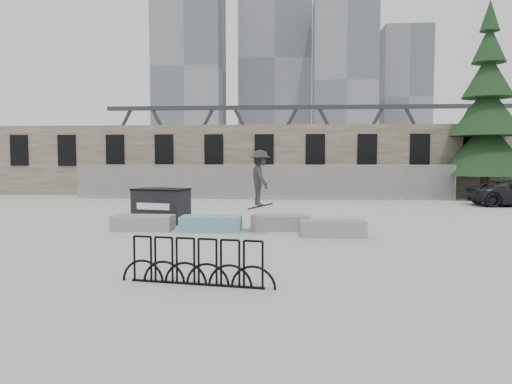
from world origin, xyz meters
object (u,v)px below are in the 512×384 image
planter_offset (333,228)px  spruce_tree (487,122)px  bike_rack (196,263)px  planter_far_left (143,222)px  dumpster (161,205)px  skateboarder (260,178)px  planter_center_left (211,223)px  planter_center_right (281,222)px

planter_offset → spruce_tree: size_ratio=0.17×
bike_rack → planter_offset: bearing=63.2°
planter_far_left → planter_offset: bearing=-7.9°
dumpster → planter_offset: bearing=-9.6°
planter_offset → skateboarder: 2.74m
planter_offset → bike_rack: (-3.11, -6.15, 0.16)m
planter_center_left → bike_rack: bearing=-83.1°
spruce_tree → planter_offset: bearing=-124.5°
planter_far_left → skateboarder: size_ratio=1.07×
planter_center_right → dumpster: bearing=161.0°
planter_center_left → planter_offset: size_ratio=1.00×
planter_center_right → spruce_tree: bearing=48.9°
planter_center_left → spruce_tree: (14.01, 13.84, 4.25)m
bike_rack → spruce_tree: size_ratio=0.27×
planter_center_right → dumpster: (-4.52, 1.56, 0.38)m
planter_far_left → bike_rack: 7.69m
skateboarder → dumpster: bearing=34.8°
planter_center_right → bike_rack: 7.53m
planter_offset → bike_rack: size_ratio=0.64×
planter_far_left → planter_center_left: size_ratio=1.00×
planter_center_right → spruce_tree: (11.69, 13.40, 4.25)m
dumpster → skateboarder: bearing=-20.8°
planter_center_right → bike_rack: (-1.47, -7.39, 0.16)m
planter_center_right → skateboarder: bearing=-117.3°
planter_far_left → planter_center_left: bearing=-1.7°
planter_center_right → skateboarder: 2.07m
dumpster → bike_rack: size_ratio=0.71×
bike_rack → dumpster: bearing=108.8°
bike_rack → spruce_tree: 24.94m
dumpster → spruce_tree: spruce_tree is taller
spruce_tree → planter_center_left: bearing=-135.3°
planter_offset → dumpster: 6.78m
planter_center_left → dumpster: (-2.21, 2.00, 0.38)m
planter_far_left → spruce_tree: bearing=40.2°
planter_far_left → dumpster: dumpster is taller
planter_far_left → planter_offset: (6.27, -0.87, 0.00)m
dumpster → planter_far_left: bearing=-78.3°
planter_far_left → dumpster: (0.11, 1.93, 0.38)m
bike_rack → skateboarder: size_ratio=1.67×
planter_offset → bike_rack: bearing=-116.8°
planter_far_left → planter_center_left: (2.31, -0.07, 0.00)m
planter_center_left → spruce_tree: spruce_tree is taller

